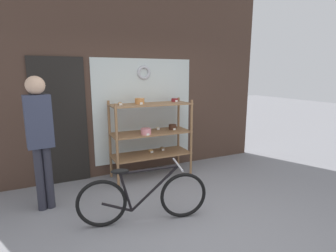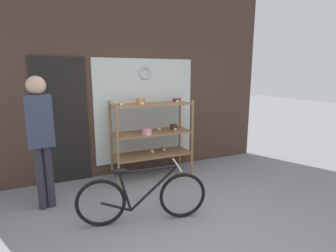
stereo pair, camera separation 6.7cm
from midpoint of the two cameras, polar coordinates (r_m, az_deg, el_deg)
ground_plane at (r=3.31m, az=5.55°, el=-22.39°), size 30.00×30.00×0.00m
storefront_facade at (r=4.86m, az=-8.54°, el=9.94°), size 5.37×0.13×3.54m
display_case at (r=4.65m, az=-4.06°, el=-0.98°), size 1.40×0.55×1.42m
bicycle at (r=3.38m, az=-6.02°, el=-15.18°), size 1.59×0.52×0.74m
pedestrian at (r=3.82m, az=-26.60°, el=-1.19°), size 0.34×0.24×1.81m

